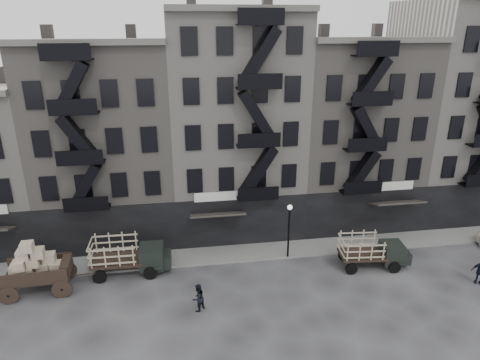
{
  "coord_description": "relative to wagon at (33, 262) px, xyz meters",
  "views": [
    {
      "loc": [
        -4.69,
        -24.03,
        16.54
      ],
      "look_at": [
        -0.34,
        4.0,
        5.83
      ],
      "focal_mm": 32.0,
      "sensor_mm": 36.0,
      "label": 1
    }
  ],
  "objects": [
    {
      "name": "ground",
      "position": [
        14.03,
        -1.16,
        -2.1
      ],
      "size": [
        140.0,
        140.0,
        0.0
      ],
      "primitive_type": "plane",
      "color": "#38383A",
      "rests_on": "ground"
    },
    {
      "name": "sidewalk",
      "position": [
        14.03,
        2.59,
        -2.03
      ],
      "size": [
        55.0,
        2.5,
        0.15
      ],
      "primitive_type": "cube",
      "color": "slate",
      "rests_on": "ground"
    },
    {
      "name": "building_midwest",
      "position": [
        4.03,
        8.67,
        5.4
      ],
      "size": [
        10.0,
        11.35,
        16.2
      ],
      "color": "slate",
      "rests_on": "ground"
    },
    {
      "name": "building_center",
      "position": [
        14.03,
        8.67,
        6.4
      ],
      "size": [
        10.0,
        11.35,
        18.2
      ],
      "color": "#A6A199",
      "rests_on": "ground"
    },
    {
      "name": "building_mideast",
      "position": [
        24.03,
        8.67,
        5.4
      ],
      "size": [
        10.0,
        11.35,
        16.2
      ],
      "color": "slate",
      "rests_on": "ground"
    },
    {
      "name": "building_east",
      "position": [
        34.03,
        8.67,
        6.9
      ],
      "size": [
        10.0,
        11.35,
        19.2
      ],
      "color": "#A6A199",
      "rests_on": "ground"
    },
    {
      "name": "lamp_post",
      "position": [
        17.03,
        1.44,
        0.68
      ],
      "size": [
        0.36,
        0.36,
        4.28
      ],
      "color": "black",
      "rests_on": "ground"
    },
    {
      "name": "wagon",
      "position": [
        0.0,
        0.0,
        0.0
      ],
      "size": [
        4.47,
        2.59,
        3.68
      ],
      "rotation": [
        0.0,
        0.0,
        0.06
      ],
      "color": "black",
      "rests_on": "ground"
    },
    {
      "name": "stake_truck_west",
      "position": [
        5.69,
        1.26,
        -0.58
      ],
      "size": [
        5.37,
        2.31,
        2.67
      ],
      "rotation": [
        0.0,
        0.0,
        -0.02
      ],
      "color": "black",
      "rests_on": "ground"
    },
    {
      "name": "stake_truck_east",
      "position": [
        22.6,
        -0.55,
        -0.71
      ],
      "size": [
        5.02,
        2.41,
        2.44
      ],
      "rotation": [
        0.0,
        0.0,
        -0.1
      ],
      "color": "black",
      "rests_on": "ground"
    },
    {
      "name": "pedestrian_mid",
      "position": [
        10.15,
        -3.59,
        -1.21
      ],
      "size": [
        1.09,
        1.08,
        1.78
      ],
      "primitive_type": "imported",
      "rotation": [
        0.0,
        0.0,
        3.87
      ],
      "color": "black",
      "rests_on": "ground"
    }
  ]
}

